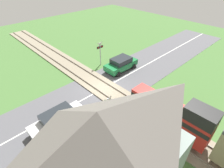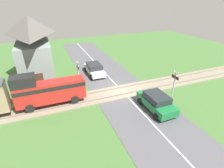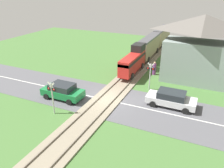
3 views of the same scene
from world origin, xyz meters
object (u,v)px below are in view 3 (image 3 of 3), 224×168
Objects in this scene: station_building at (200,51)px; crossing_signal_west_approach at (52,94)px; train at (151,44)px; car_far_side at (171,99)px; crossing_signal_east_approach at (150,73)px; car_near_crossing at (63,91)px; pedestrian_by_station at (154,69)px.

crossing_signal_west_approach is at bearing -130.09° from station_building.
station_building is at bearing -45.56° from train.
car_far_side is 3.99m from crossing_signal_east_approach.
pedestrian_by_station reaches higher than car_near_crossing.
crossing_signal_east_approach is (6.20, 8.13, 0.00)m from crossing_signal_west_approach.
car_far_side is 1.48× the size of crossing_signal_west_approach.
car_near_crossing is 9.12m from crossing_signal_east_approach.
crossing_signal_east_approach is at bearing 52.68° from crossing_signal_west_approach.
crossing_signal_west_approach is (0.98, -2.63, 1.13)m from car_near_crossing.
car_far_side is 7.63m from station_building.
station_building is (4.24, 4.27, 1.75)m from crossing_signal_east_approach.
car_far_side is at bearing -67.81° from train.
crossing_signal_east_approach is at bearing -75.23° from train.
pedestrian_by_station is (6.56, 9.91, -0.04)m from car_near_crossing.
crossing_signal_east_approach is at bearing 136.50° from car_far_side.
crossing_signal_west_approach is (-8.97, -5.51, 1.16)m from car_far_side.
car_near_crossing is at bearing -103.30° from train.
car_far_side is 7.80m from pedestrian_by_station.
pedestrian_by_station is (-4.86, 0.13, -2.92)m from station_building.
car_near_crossing is 0.50× the size of station_building.
car_far_side is at bearing -43.50° from crossing_signal_east_approach.
train is at bearing 108.65° from pedestrian_by_station.
pedestrian_by_station is at bearing 97.98° from crossing_signal_east_approach.
train reaches higher than pedestrian_by_station.
car_near_crossing is 11.89m from pedestrian_by_station.
car_far_side is 0.54× the size of station_building.
pedestrian_by_station reaches higher than car_far_side.
station_building reaches higher than car_far_side.
station_building is 4.91× the size of pedestrian_by_station.
pedestrian_by_station is (2.48, -7.36, -1.13)m from train.
train is 15.58m from car_far_side.
car_near_crossing is at bearing -139.44° from station_building.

